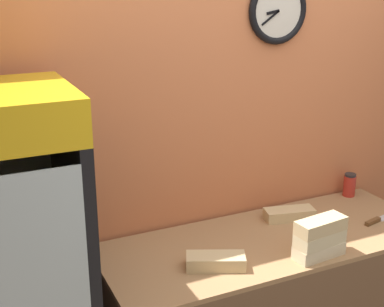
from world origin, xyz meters
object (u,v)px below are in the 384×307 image
condiment_jar (349,185)px  sandwich_flat_right (289,214)px  sandwich_stack_middle (320,238)px  sandwich_stack_top (321,225)px  sandwich_stack_bottom (319,250)px  chefs_knife (380,219)px  sandwich_flat_left (216,261)px

condiment_jar → sandwich_flat_right: bearing=-167.2°
sandwich_flat_right → condiment_jar: (0.53, 0.12, 0.04)m
sandwich_stack_middle → sandwich_flat_right: size_ratio=0.91×
sandwich_stack_top → sandwich_stack_bottom: bearing=0.0°
sandwich_stack_top → condiment_jar: 0.85m
sandwich_stack_middle → sandwich_flat_right: 0.44m
condiment_jar → sandwich_stack_bottom: bearing=-140.4°
sandwich_stack_bottom → sandwich_flat_right: bearing=74.3°
sandwich_stack_middle → chefs_knife: 0.61m
sandwich_flat_left → condiment_jar: size_ratio=2.06×
chefs_knife → sandwich_stack_bottom: bearing=-162.1°
sandwich_stack_bottom → sandwich_flat_left: (-0.51, 0.12, -0.00)m
sandwich_stack_top → sandwich_flat_left: 0.54m
sandwich_stack_top → condiment_jar: sandwich_stack_top is taller
sandwich_stack_bottom → sandwich_flat_left: size_ratio=0.91×
sandwich_stack_bottom → sandwich_flat_left: sandwich_stack_bottom is taller
sandwich_flat_left → condiment_jar: (1.16, 0.42, 0.04)m
sandwich_stack_bottom → sandwich_flat_right: sandwich_stack_bottom is taller
sandwich_stack_bottom → chefs_knife: 0.60m
sandwich_stack_bottom → chefs_knife: (0.57, 0.19, -0.03)m
sandwich_stack_top → chefs_knife: sandwich_stack_top is taller
sandwich_stack_top → condiment_jar: size_ratio=1.88×
sandwich_flat_left → chefs_knife: 1.08m
sandwich_stack_bottom → sandwich_flat_right: 0.43m
sandwich_flat_left → sandwich_stack_middle: bearing=-13.2°
sandwich_stack_middle → condiment_jar: (0.65, 0.54, -0.03)m
sandwich_flat_left → condiment_jar: 1.23m
sandwich_flat_right → condiment_jar: bearing=12.8°
sandwich_stack_middle → condiment_jar: bearing=39.6°
sandwich_stack_top → chefs_knife: bearing=17.9°
sandwich_stack_middle → sandwich_stack_top: sandwich_stack_top is taller
sandwich_flat_left → sandwich_flat_right: sandwich_flat_left is taller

